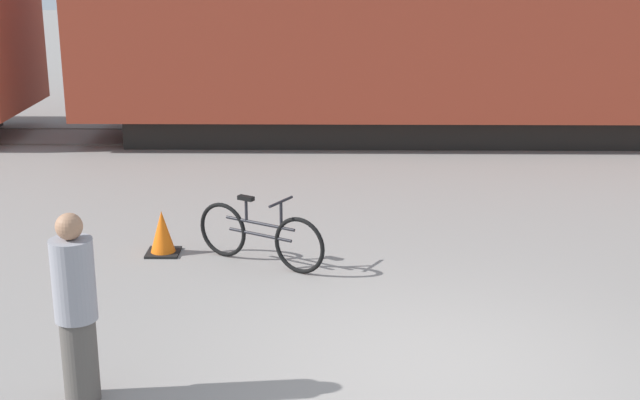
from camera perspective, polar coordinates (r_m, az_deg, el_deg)
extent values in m
plane|color=gray|center=(8.22, 7.37, -10.76)|extent=(80.00, 80.00, 0.00)
cube|color=black|center=(17.26, 3.85, 4.91)|extent=(9.47, 2.15, 0.55)
cube|color=#9E3823|center=(16.97, 3.98, 11.47)|extent=(11.27, 2.87, 3.41)
cube|color=#4C4238|center=(16.61, 3.96, 3.50)|extent=(48.14, 0.07, 0.01)
cube|color=#4C4238|center=(18.01, 3.71, 4.54)|extent=(48.14, 0.07, 0.01)
torus|color=black|center=(10.24, -1.33, -2.93)|extent=(0.61, 0.39, 0.68)
torus|color=black|center=(10.84, -6.24, -1.90)|extent=(0.61, 0.39, 0.68)
cylinder|color=black|center=(10.48, -3.87, -1.51)|extent=(0.85, 0.52, 0.04)
cylinder|color=black|center=(10.52, -3.86, -2.24)|extent=(0.78, 0.48, 0.04)
cylinder|color=black|center=(10.54, -4.75, -0.61)|extent=(0.04, 0.04, 0.28)
cube|color=black|center=(10.50, -4.76, 0.12)|extent=(0.21, 0.17, 0.05)
cylinder|color=black|center=(10.27, -2.51, -0.95)|extent=(0.04, 0.04, 0.31)
cylinder|color=black|center=(10.22, -2.52, -0.12)|extent=(0.26, 0.41, 0.03)
cylinder|color=#514C47|center=(7.79, -15.09, -9.83)|extent=(0.30, 0.30, 0.73)
cylinder|color=gray|center=(7.51, -15.50, -4.95)|extent=(0.35, 0.35, 0.69)
sphere|color=#A37556|center=(7.36, -15.77, -1.64)|extent=(0.22, 0.22, 0.22)
cube|color=black|center=(11.13, -10.00, -3.32)|extent=(0.40, 0.40, 0.03)
cone|color=orange|center=(11.05, -10.06, -2.05)|extent=(0.32, 0.32, 0.55)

